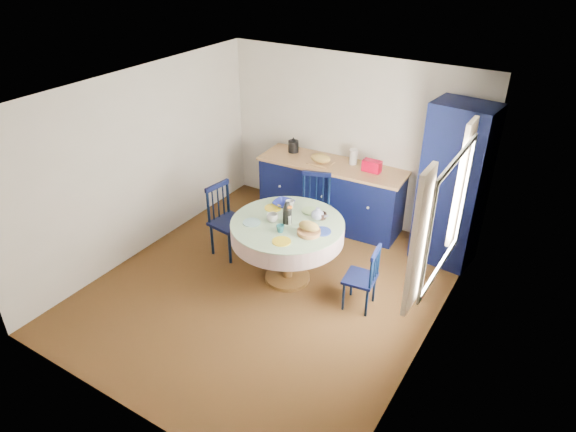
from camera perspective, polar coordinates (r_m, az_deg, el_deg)
name	(u,v)px	position (r m, az deg, el deg)	size (l,w,h in m)	color
floor	(268,288)	(6.58, -2.29, -7.99)	(4.50, 4.50, 0.00)	black
ceiling	(263,94)	(5.43, -2.83, 13.40)	(4.50, 4.50, 0.00)	white
wall_back	(351,140)	(7.69, 6.96, 8.37)	(4.00, 0.02, 2.50)	silver
wall_left	(140,164)	(7.12, -16.08, 5.58)	(0.02, 4.50, 2.50)	silver
wall_right	(436,252)	(5.19, 16.14, -3.86)	(0.02, 4.50, 2.50)	silver
window	(445,213)	(5.32, 17.04, 0.29)	(0.10, 1.74, 1.45)	white
kitchen_counter	(331,193)	(7.75, 4.81, 2.59)	(2.23, 0.80, 1.22)	black
pantry_cabinet	(453,186)	(6.92, 17.90, 3.16)	(0.82, 0.62, 2.18)	black
dining_table	(288,232)	(6.32, 0.01, -1.74)	(1.40, 1.40, 1.13)	brown
chair_left	(227,220)	(7.04, -6.80, -0.42)	(0.49, 0.51, 1.01)	black
chair_far	(314,208)	(7.29, 2.93, 0.88)	(0.57, 0.56, 1.01)	black
chair_right	(363,277)	(6.11, 8.35, -6.77)	(0.40, 0.41, 0.84)	black
mug_a	(273,218)	(6.25, -1.73, -0.21)	(0.14, 0.14, 0.11)	silver
mug_b	(280,229)	(6.04, -0.86, -1.43)	(0.10, 0.10, 0.09)	#24616A
mug_c	(322,216)	(6.31, 3.80, -0.03)	(0.12, 0.12, 0.09)	black
mug_d	(290,204)	(6.55, 0.23, 1.29)	(0.11, 0.11, 0.10)	silver
cobalt_bowl	(284,204)	(6.61, -0.49, 1.38)	(0.26, 0.26, 0.06)	navy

